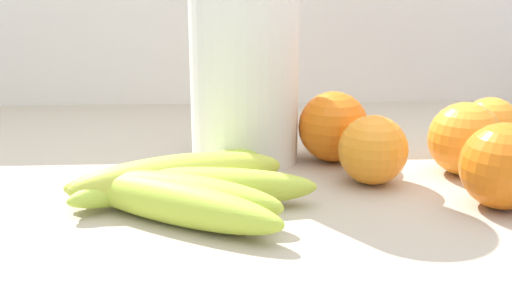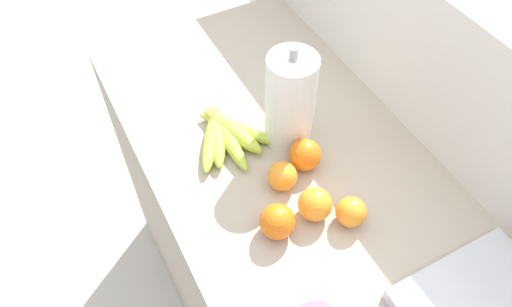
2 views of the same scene
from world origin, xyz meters
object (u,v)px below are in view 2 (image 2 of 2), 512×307
at_px(paper_towel_roll, 290,101).
at_px(orange_far_right, 315,204).
at_px(orange_back_right, 305,155).
at_px(orange_front, 282,176).
at_px(orange_center, 277,222).
at_px(banana_bunch, 225,134).
at_px(orange_right, 351,212).

bearing_deg(paper_towel_roll, orange_far_right, -15.57).
xyz_separation_m(orange_back_right, paper_towel_roll, (-0.09, 0.01, 0.08)).
height_order(orange_front, orange_center, orange_center).
bearing_deg(orange_back_right, banana_bunch, -140.64).
relative_size(orange_back_right, paper_towel_roll, 0.27).
distance_m(orange_far_right, orange_right, 0.08).
relative_size(orange_far_right, orange_right, 1.12).
distance_m(orange_front, orange_center, 0.12).
bearing_deg(orange_front, orange_back_right, 109.32).
relative_size(orange_back_right, orange_right, 1.15).
relative_size(banana_bunch, orange_front, 3.32).
xyz_separation_m(orange_front, orange_far_right, (0.10, 0.02, 0.00)).
bearing_deg(banana_bunch, orange_right, 22.40).
bearing_deg(banana_bunch, orange_back_right, 39.36).
xyz_separation_m(orange_far_right, orange_right, (0.05, 0.06, -0.00)).
height_order(orange_center, paper_towel_roll, paper_towel_roll).
relative_size(orange_back_right, orange_far_right, 1.02).
bearing_deg(orange_far_right, paper_towel_roll, 164.43).
bearing_deg(orange_front, orange_center, -34.77).
distance_m(banana_bunch, orange_front, 0.19).
relative_size(orange_front, paper_towel_roll, 0.24).
bearing_deg(orange_far_right, orange_back_right, 157.77).
distance_m(orange_front, orange_back_right, 0.08).
height_order(orange_front, orange_back_right, orange_back_right).
distance_m(banana_bunch, orange_center, 0.28).
height_order(orange_back_right, paper_towel_roll, paper_towel_roll).
bearing_deg(paper_towel_roll, orange_right, -0.52).
distance_m(orange_far_right, paper_towel_roll, 0.24).
relative_size(orange_center, orange_right, 1.15).
bearing_deg(orange_far_right, banana_bunch, -164.54).
bearing_deg(orange_right, orange_back_right, -177.45).
xyz_separation_m(orange_right, paper_towel_roll, (-0.26, 0.00, 0.09)).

